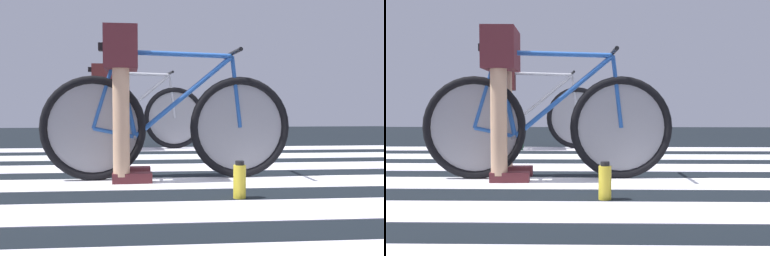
{
  "view_description": "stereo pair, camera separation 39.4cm",
  "coord_description": "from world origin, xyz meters",
  "views": [
    {
      "loc": [
        -0.44,
        -3.2,
        0.55
      ],
      "look_at": [
        -0.13,
        0.34,
        0.36
      ],
      "focal_mm": 42.65,
      "sensor_mm": 36.0,
      "label": 1
    },
    {
      "loc": [
        -0.05,
        -3.2,
        0.55
      ],
      "look_at": [
        -0.13,
        0.34,
        0.36
      ],
      "focal_mm": 42.65,
      "sensor_mm": 36.0,
      "label": 2
    }
  ],
  "objects": [
    {
      "name": "ground",
      "position": [
        0.0,
        0.0,
        0.01
      ],
      "size": [
        18.0,
        14.0,
        0.02
      ],
      "color": "black"
    },
    {
      "name": "crosswalk_markings",
      "position": [
        -0.07,
        0.14,
        0.02
      ],
      "size": [
        5.32,
        4.24,
        0.0
      ],
      "color": "silver",
      "rests_on": "ground"
    },
    {
      "name": "bicycle_1_of_2",
      "position": [
        -0.33,
        -0.04,
        0.41
      ],
      "size": [
        1.74,
        0.52,
        0.93
      ],
      "rotation": [
        0.0,
        0.0,
        0.04
      ],
      "color": "black",
      "rests_on": "ground"
    },
    {
      "name": "cyclist_1_of_2",
      "position": [
        -0.64,
        -0.06,
        0.69
      ],
      "size": [
        0.33,
        0.42,
        1.04
      ],
      "rotation": [
        0.0,
        0.0,
        0.04
      ],
      "color": "tan",
      "rests_on": "ground"
    },
    {
      "name": "bicycle_2_of_2",
      "position": [
        -0.68,
        2.06,
        0.41
      ],
      "size": [
        1.73,
        0.52,
        0.93
      ],
      "rotation": [
        0.0,
        0.0,
        0.11
      ],
      "color": "black",
      "rests_on": "ground"
    },
    {
      "name": "cyclist_2_of_2",
      "position": [
        -0.99,
        2.02,
        0.64
      ],
      "size": [
        0.35,
        0.43,
        0.96
      ],
      "rotation": [
        0.0,
        0.0,
        0.11
      ],
      "color": "beige",
      "rests_on": "ground"
    },
    {
      "name": "water_bottle",
      "position": [
        0.04,
        -0.72,
        0.12
      ],
      "size": [
        0.07,
        0.07,
        0.21
      ],
      "color": "gold",
      "rests_on": "ground"
    }
  ]
}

